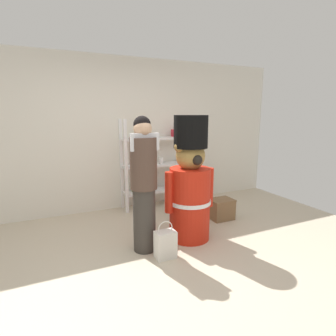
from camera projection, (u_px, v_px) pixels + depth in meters
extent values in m
plane|color=beige|center=(167.00, 267.00, 2.99)|extent=(6.40, 6.40, 0.00)
cube|color=silver|center=(114.00, 135.00, 4.70)|extent=(6.40, 0.12, 2.60)
cube|color=white|center=(126.00, 167.00, 4.50)|extent=(0.05, 0.05, 1.58)
cube|color=white|center=(199.00, 161.00, 5.08)|extent=(0.05, 0.05, 1.58)
cube|color=white|center=(121.00, 164.00, 4.77)|extent=(0.05, 0.05, 1.58)
cube|color=white|center=(191.00, 159.00, 5.34)|extent=(0.05, 0.05, 1.58)
cube|color=white|center=(161.00, 190.00, 5.02)|extent=(1.40, 0.30, 0.04)
cube|color=white|center=(161.00, 164.00, 4.93)|extent=(1.40, 0.30, 0.04)
cube|color=white|center=(161.00, 138.00, 4.84)|extent=(1.40, 0.30, 0.04)
cylinder|color=red|center=(137.00, 163.00, 4.70)|extent=(0.10, 0.10, 0.08)
cylinder|color=white|center=(161.00, 160.00, 4.91)|extent=(0.07, 0.07, 0.11)
cylinder|color=black|center=(183.00, 158.00, 5.14)|extent=(0.07, 0.07, 0.11)
cylinder|color=#596B33|center=(134.00, 186.00, 4.80)|extent=(0.07, 0.07, 0.22)
cylinder|color=silver|center=(152.00, 184.00, 4.95)|extent=(0.08, 0.08, 0.19)
cylinder|color=navy|center=(170.00, 183.00, 5.07)|extent=(0.07, 0.07, 0.17)
cylinder|color=#B27226|center=(187.00, 182.00, 5.20)|extent=(0.08, 0.08, 0.17)
cube|color=gold|center=(144.00, 133.00, 4.69)|extent=(0.14, 0.11, 0.17)
cube|color=#B21E2D|center=(177.00, 133.00, 4.95)|extent=(0.18, 0.14, 0.13)
cylinder|color=red|center=(190.00, 204.00, 3.62)|extent=(0.54, 0.54, 0.97)
cylinder|color=white|center=(190.00, 201.00, 3.61)|extent=(0.56, 0.56, 0.05)
sphere|color=olive|center=(190.00, 156.00, 3.50)|extent=(0.38, 0.38, 0.38)
sphere|color=olive|center=(179.00, 147.00, 3.41)|extent=(0.13, 0.13, 0.13)
sphere|color=olive|center=(201.00, 146.00, 3.54)|extent=(0.13, 0.13, 0.13)
cylinder|color=black|center=(191.00, 132.00, 3.44)|extent=(0.43, 0.43, 0.41)
cylinder|color=red|center=(169.00, 192.00, 3.46)|extent=(0.11, 0.11, 0.53)
cylinder|color=red|center=(209.00, 187.00, 3.71)|extent=(0.11, 0.11, 0.53)
sphere|color=black|center=(197.00, 160.00, 3.35)|extent=(0.13, 0.13, 0.13)
cylinder|color=#38332D|center=(144.00, 220.00, 3.31)|extent=(0.27, 0.27, 0.78)
cylinder|color=#4C382D|center=(143.00, 163.00, 3.18)|extent=(0.32, 0.32, 0.61)
sphere|color=tan|center=(143.00, 129.00, 3.10)|extent=(0.21, 0.21, 0.21)
cube|color=silver|center=(145.00, 142.00, 3.07)|extent=(0.34, 0.04, 0.20)
sphere|color=black|center=(142.00, 125.00, 3.11)|extent=(0.20, 0.20, 0.20)
cube|color=silver|center=(165.00, 245.00, 3.17)|extent=(0.24, 0.16, 0.32)
torus|color=silver|center=(165.00, 228.00, 3.13)|extent=(0.18, 0.01, 0.18)
cube|color=brown|center=(221.00, 210.00, 4.35)|extent=(0.36, 0.28, 0.30)
cube|color=brown|center=(222.00, 200.00, 4.32)|extent=(0.37, 0.30, 0.02)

